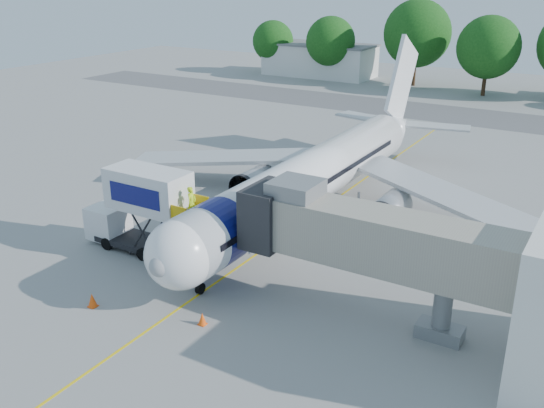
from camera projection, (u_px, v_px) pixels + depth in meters
The scene contains 14 objects.
ground at pixel (286, 233), 40.81m from camera, with size 160.00×160.00×0.00m, color gray.
guidance_line at pixel (286, 233), 40.80m from camera, with size 0.15×70.00×0.01m, color yellow.
taxiway_strip at pixel (456, 115), 74.37m from camera, with size 120.00×10.00×0.01m, color #59595B.
aircraft at pixel (315, 175), 43.04m from camera, with size 34.17×37.73×11.35m.
jet_bridge at pixel (357, 236), 29.80m from camera, with size 13.90×3.20×6.60m.
catering_hiloader at pixel (142, 211), 37.23m from camera, with size 8.50×2.44×5.50m.
ground_tug at pixel (194, 361), 26.14m from camera, with size 4.11×2.48×1.55m.
safety_cone_a at pixel (202, 319), 30.19m from camera, with size 0.42×0.42×0.67m.
safety_cone_b at pixel (92, 300), 31.79m from camera, with size 0.49×0.49×0.78m.
outbuilding_left at pixel (319, 60), 101.28m from camera, with size 18.40×8.40×5.30m.
tree_a at pixel (273, 41), 102.88m from camera, with size 6.92×6.92×8.83m.
tree_b at pixel (331, 41), 96.21m from camera, with size 7.83×7.83×9.98m.
tree_c at pixel (417, 34), 90.63m from camera, with size 10.03×10.03×12.78m.
tree_d at pixel (489, 47), 83.46m from camera, with size 8.64×8.64×11.01m.
Camera 1 is at (18.44, -32.50, 16.54)m, focal length 40.00 mm.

